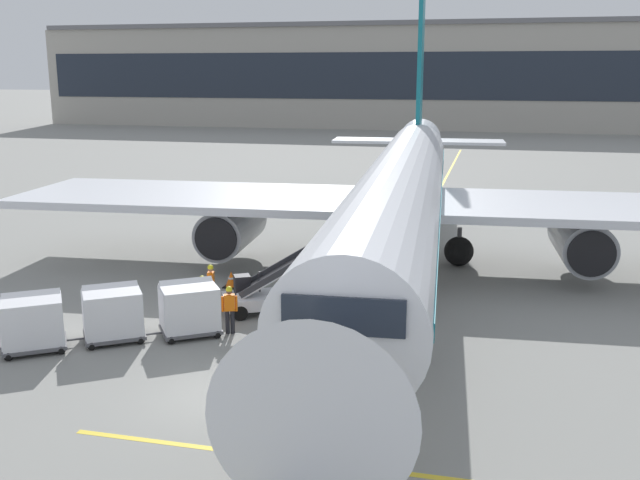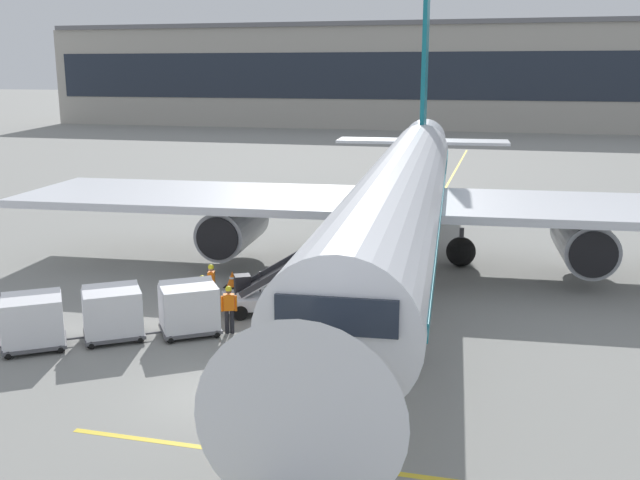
{
  "view_description": "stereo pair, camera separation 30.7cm",
  "coord_description": "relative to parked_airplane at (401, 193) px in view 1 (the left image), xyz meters",
  "views": [
    {
      "loc": [
        7.32,
        -18.16,
        9.1
      ],
      "look_at": [
        1.06,
        7.44,
        2.95
      ],
      "focal_mm": 40.85,
      "sensor_mm": 36.0,
      "label": 1
    },
    {
      "loc": [
        7.62,
        -18.09,
        9.1
      ],
      "look_at": [
        1.06,
        7.44,
        2.95
      ],
      "focal_mm": 40.85,
      "sensor_mm": 36.0,
      "label": 2
    }
  ],
  "objects": [
    {
      "name": "terminal_building",
      "position": [
        -15.16,
        88.11,
        4.6
      ],
      "size": [
        113.23,
        15.56,
        16.52
      ],
      "color": "#A8A399",
      "rests_on": "ground"
    },
    {
      "name": "ground_crew_marshaller",
      "position": [
        -4.66,
        -10.17,
        -2.61
      ],
      "size": [
        0.54,
        0.36,
        1.74
      ],
      "color": "black",
      "rests_on": "ground"
    },
    {
      "name": "parked_airplane",
      "position": [
        0.0,
        0.0,
        0.0
      ],
      "size": [
        36.97,
        46.56,
        15.49
      ],
      "color": "silver",
      "rests_on": "ground"
    },
    {
      "name": "belt_loader",
      "position": [
        -3.89,
        -7.41,
        -2.7
      ],
      "size": [
        5.15,
        3.55,
        3.29
      ],
      "color": "silver",
      "rests_on": "ground"
    },
    {
      "name": "safety_cone_engine_keepout",
      "position": [
        -6.62,
        -4.82,
        -3.26
      ],
      "size": [
        0.62,
        0.62,
        0.71
      ],
      "color": "black",
      "rests_on": "ground"
    },
    {
      "name": "baggage_cart_lead",
      "position": [
        -6.02,
        -10.58,
        -2.61
      ],
      "size": [
        2.7,
        2.45,
        1.91
      ],
      "color": "#515156",
      "rests_on": "ground"
    },
    {
      "name": "ground_plane",
      "position": [
        -3.09,
        -14.95,
        -3.61
      ],
      "size": [
        600.0,
        600.0,
        0.0
      ],
      "primitive_type": "plane",
      "color": "gray"
    },
    {
      "name": "ground_crew_by_carts",
      "position": [
        -6.4,
        -7.6,
        -2.61
      ],
      "size": [
        0.33,
        0.56,
        1.74
      ],
      "color": "#514C42",
      "rests_on": "ground"
    },
    {
      "name": "ground_crew_by_loader",
      "position": [
        -6.11,
        -9.13,
        -2.61
      ],
      "size": [
        0.44,
        0.44,
        1.74
      ],
      "color": "#333847",
      "rests_on": "ground"
    },
    {
      "name": "baggage_cart_third",
      "position": [
        -10.46,
        -13.18,
        -2.61
      ],
      "size": [
        2.7,
        2.45,
        1.91
      ],
      "color": "#515156",
      "rests_on": "ground"
    },
    {
      "name": "apron_guidance_line_lead_in",
      "position": [
        -0.05,
        -0.89,
        -3.6
      ],
      "size": [
        0.2,
        110.0,
        0.01
      ],
      "color": "yellow",
      "rests_on": "ground"
    },
    {
      "name": "baggage_cart_second",
      "position": [
        -8.35,
        -11.72,
        -2.61
      ],
      "size": [
        2.7,
        2.45,
        1.91
      ],
      "color": "#515156",
      "rests_on": "ground"
    },
    {
      "name": "apron_guidance_line_stop_bar",
      "position": [
        0.06,
        -17.9,
        -3.6
      ],
      "size": [
        12.0,
        0.2,
        0.01
      ],
      "color": "yellow",
      "rests_on": "ground"
    }
  ]
}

